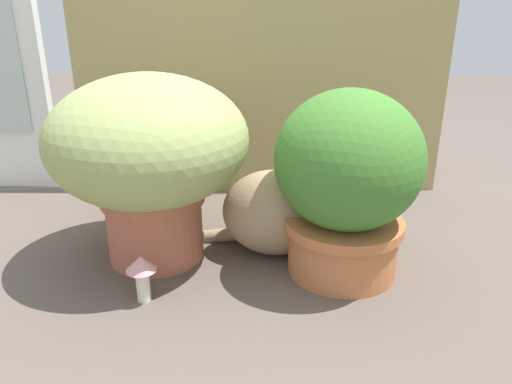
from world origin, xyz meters
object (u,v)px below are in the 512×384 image
object	(u,v)px
leafy_planter	(347,180)
mushroom_ornament_pink	(142,270)
grass_planter	(149,152)
cat	(281,209)

from	to	relation	value
leafy_planter	mushroom_ornament_pink	world-z (taller)	leafy_planter
grass_planter	cat	bearing A→B (deg)	3.51
cat	leafy_planter	bearing A→B (deg)	-31.01
cat	mushroom_ornament_pink	xyz separation A→B (m)	(-0.30, -0.22, -0.05)
leafy_planter	mushroom_ornament_pink	distance (m)	0.49
grass_planter	leafy_planter	distance (m)	0.46
leafy_planter	cat	bearing A→B (deg)	148.99
grass_planter	leafy_planter	world-z (taller)	grass_planter
mushroom_ornament_pink	grass_planter	bearing A→B (deg)	92.77
leafy_planter	cat	distance (m)	0.20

